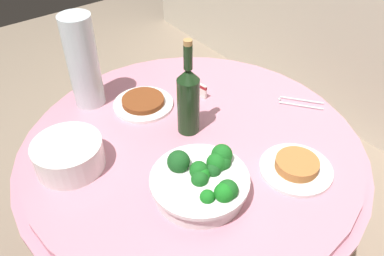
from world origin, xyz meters
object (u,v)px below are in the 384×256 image
Objects in this scene: food_plate_stir_fry at (143,103)px; food_plate_peanuts at (296,167)px; wine_bottle at (188,99)px; plate_stack at (69,155)px; serving_tongs at (299,102)px; decorative_fruit_vase at (83,64)px; broccoli_bowl at (202,181)px; label_placard_front at (201,90)px.

food_plate_peanuts reaches higher than food_plate_stir_fry.
plate_stack is at bearing -101.86° from wine_bottle.
decorative_fruit_vase is at bearing -128.30° from serving_tongs.
broccoli_bowl is 0.57m from serving_tongs.
plate_stack is 0.35m from decorative_fruit_vase.
food_plate_peanuts is (0.70, 0.33, -0.15)m from decorative_fruit_vase.
serving_tongs is 0.58m from food_plate_stir_fry.
broccoli_bowl is at bearing -10.88° from food_plate_stir_fry.
label_placard_front is at bearing 129.15° from wine_bottle.
wine_bottle is at bearing -50.85° from label_placard_front.
decorative_fruit_vase is (-0.60, -0.06, 0.12)m from broccoli_bowl.
food_plate_stir_fry is (0.14, 0.14, -0.15)m from decorative_fruit_vase.
broccoli_bowl is 0.41m from plate_stack.
food_plate_peanuts is (0.44, 0.53, -0.03)m from plate_stack.
decorative_fruit_vase is 2.21× the size of serving_tongs.
food_plate_stir_fry is 1.00× the size of food_plate_peanuts.
food_plate_stir_fry is at bearing -161.39° from food_plate_peanuts.
label_placard_front is at bearing -134.57° from serving_tongs.
plate_stack is at bearing -104.72° from serving_tongs.
wine_bottle is 0.45m from serving_tongs.
food_plate_peanuts is (0.56, 0.19, 0.00)m from food_plate_stir_fry.
plate_stack is 0.95× the size of food_plate_stir_fry.
decorative_fruit_vase reaches higher than broccoli_bowl.
label_placard_front is (-0.48, 0.02, 0.02)m from food_plate_peanuts.
serving_tongs is at bearing 51.70° from decorative_fruit_vase.
food_plate_peanuts is 4.00× the size of label_placard_front.
serving_tongs is at bearing 75.28° from plate_stack.
food_plate_stir_fry is 0.22m from label_placard_front.
decorative_fruit_vase is at bearing -122.77° from label_placard_front.
wine_bottle is at bearing -158.25° from food_plate_peanuts.
broccoli_bowl is at bearing -29.17° from wine_bottle.
wine_bottle is 0.40m from decorative_fruit_vase.
plate_stack is at bearing -85.28° from label_placard_front.
wine_bottle is at bearing -107.32° from serving_tongs.
label_placard_front reaches higher than food_plate_stir_fry.
decorative_fruit_vase is 1.55× the size of food_plate_stir_fry.
serving_tongs is (-0.12, 0.55, -0.04)m from broccoli_bowl.
food_plate_stir_fry is at bearing 169.12° from broccoli_bowl.
food_plate_peanuts is at bearing 21.75° from wine_bottle.
broccoli_bowl is 0.29m from wine_bottle.
plate_stack is 0.55m from label_placard_front.
decorative_fruit_vase reaches higher than food_plate_stir_fry.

